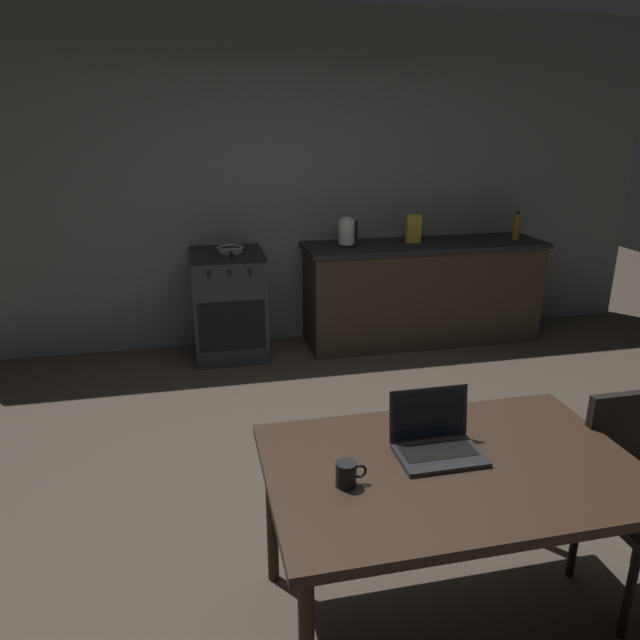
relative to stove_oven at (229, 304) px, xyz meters
The scene contains 12 objects.
ground_plane 2.38m from the stove_oven, 77.58° to the right, with size 12.00×12.00×0.00m, color #473D33.
back_wall 1.31m from the stove_oven, 23.71° to the left, with size 6.40×0.10×2.85m, color slate.
kitchen_counter 1.75m from the stove_oven, ahead, with size 2.16×0.64×0.92m.
stove_oven is the anchor object (origin of this frame).
dining_table 3.18m from the stove_oven, 78.92° to the right, with size 1.38×0.89×0.75m.
chair 3.42m from the stove_oven, 64.73° to the right, with size 0.40×0.40×0.89m.
laptop 3.10m from the stove_oven, 79.18° to the right, with size 0.32×0.25×0.23m.
electric_kettle 1.18m from the stove_oven, ahead, with size 0.17×0.15×0.25m.
bottle 2.67m from the stove_oven, ahead, with size 0.07×0.07×0.25m.
frying_pan 0.49m from the stove_oven, 40.33° to the right, with size 0.22×0.39×0.05m.
coffee_mug 3.19m from the stove_oven, 86.55° to the right, with size 0.11×0.07×0.09m.
cereal_box 1.75m from the stove_oven, ahead, with size 0.13×0.05×0.25m.
Camera 1 is at (-0.78, -2.58, 1.96)m, focal length 33.15 mm.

